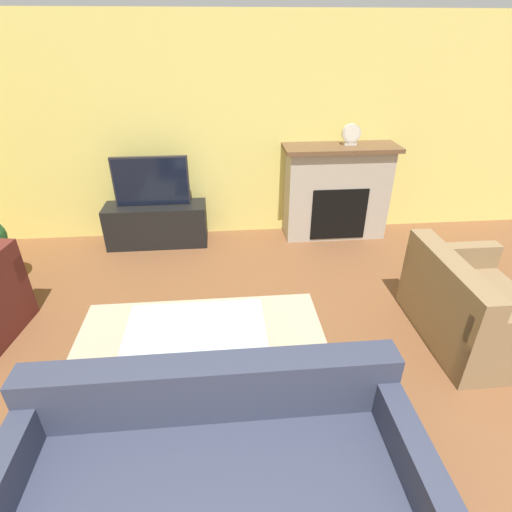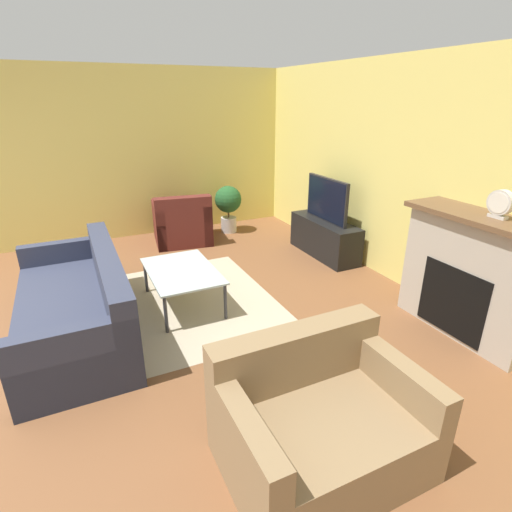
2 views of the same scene
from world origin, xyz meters
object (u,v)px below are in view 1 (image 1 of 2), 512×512
at_px(couch_sectional, 216,474).
at_px(coffee_table, 196,333).
at_px(tv, 151,182).
at_px(couch_loveseat, 472,311).
at_px(mantel_clock, 351,134).

height_order(couch_sectional, coffee_table, couch_sectional).
distance_m(tv, couch_loveseat, 3.77).
bearing_deg(coffee_table, mantel_clock, 52.20).
height_order(couch_sectional, mantel_clock, mantel_clock).
distance_m(tv, coffee_table, 2.47).
bearing_deg(couch_loveseat, tv, 54.88).
bearing_deg(coffee_table, tv, 104.47).
distance_m(tv, couch_sectional, 3.58).
bearing_deg(coffee_table, couch_loveseat, 4.78).
relative_size(couch_sectional, mantel_clock, 8.68).
height_order(couch_loveseat, mantel_clock, mantel_clock).
distance_m(couch_loveseat, coffee_table, 2.45).
distance_m(couch_sectional, couch_loveseat, 2.64).
relative_size(couch_loveseat, mantel_clock, 4.82).
height_order(tv, couch_loveseat, tv).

